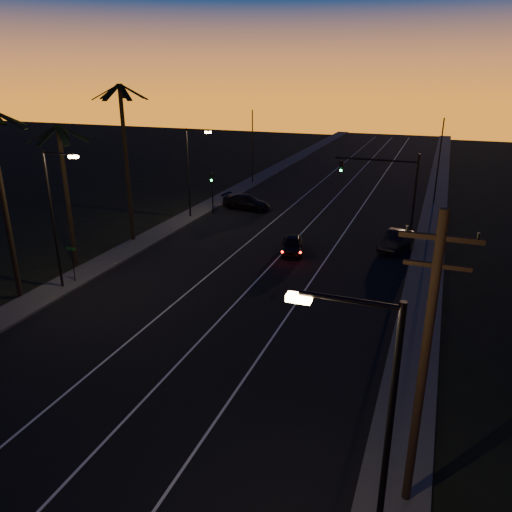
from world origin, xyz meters
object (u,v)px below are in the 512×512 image
at_px(utility_pole, 424,363).
at_px(lead_car, 292,245).
at_px(cross_car, 246,202).
at_px(signal_mast, 388,178).
at_px(right_car, 396,240).

relative_size(utility_pole, lead_car, 2.17).
bearing_deg(lead_car, cross_car, 126.68).
bearing_deg(signal_mast, right_car, -71.31).
height_order(signal_mast, right_car, signal_mast).
bearing_deg(cross_car, lead_car, -53.32).
xyz_separation_m(utility_pole, right_car, (-2.95, 25.53, -4.56)).
distance_m(utility_pole, cross_car, 38.01).
bearing_deg(utility_pole, signal_mast, 98.47).
xyz_separation_m(utility_pole, signal_mast, (-4.46, 29.99, -0.53)).
height_order(utility_pole, right_car, utility_pole).
xyz_separation_m(signal_mast, lead_car, (-5.99, -8.15, -4.11)).
relative_size(lead_car, right_car, 0.97).
height_order(signal_mast, cross_car, signal_mast).
xyz_separation_m(lead_car, cross_car, (-8.17, 10.98, 0.08)).
relative_size(right_car, cross_car, 0.89).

